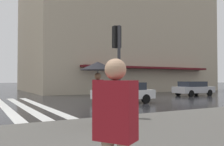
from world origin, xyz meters
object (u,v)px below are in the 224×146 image
object	(u,v)px
car_silver	(193,88)
pedestrian_in_red_jacket	(116,128)
traffic_signal_post	(117,51)
car_white	(124,92)
pedestrian_with_floral_umbrella	(98,72)

from	to	relation	value
car_silver	pedestrian_in_red_jacket	xyz separation A→B (m)	(-15.01, 17.37, 0.38)
traffic_signal_post	car_white	distance (m)	7.42
traffic_signal_post	car_white	world-z (taller)	traffic_signal_post
pedestrian_with_floral_umbrella	car_white	bearing A→B (deg)	-37.26
car_white	pedestrian_in_red_jacket	distance (m)	14.18
traffic_signal_post	pedestrian_in_red_jacket	size ratio (longest dim) A/B	2.11
car_silver	pedestrian_in_red_jacket	bearing A→B (deg)	130.82
car_silver	pedestrian_with_floral_umbrella	world-z (taller)	pedestrian_with_floral_umbrella
car_white	traffic_signal_post	bearing A→B (deg)	146.20
pedestrian_in_red_jacket	car_silver	bearing A→B (deg)	-49.18
pedestrian_with_floral_umbrella	pedestrian_in_red_jacket	distance (m)	5.51
car_silver	pedestrian_in_red_jacket	world-z (taller)	pedestrian_in_red_jacket
traffic_signal_post	pedestrian_with_floral_umbrella	xyz separation A→B (m)	(-1.06, 1.35, -0.85)
traffic_signal_post	pedestrian_in_red_jacket	world-z (taller)	traffic_signal_post
car_white	pedestrian_in_red_jacket	xyz separation A→B (m)	(-12.01, 7.54, 0.38)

